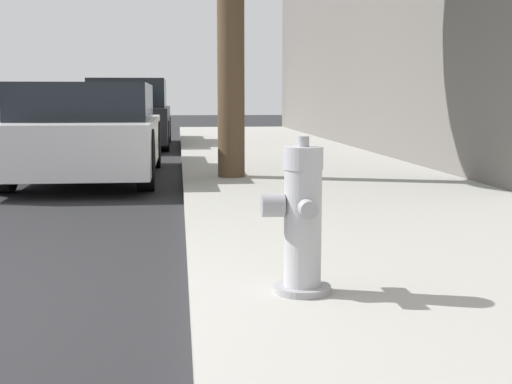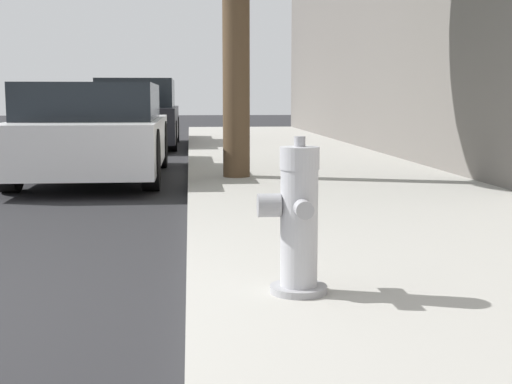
% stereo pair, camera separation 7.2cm
% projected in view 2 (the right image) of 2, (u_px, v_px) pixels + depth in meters
% --- Properties ---
extents(fire_hydrant, '(0.35, 0.37, 0.78)m').
position_uv_depth(fire_hydrant, '(298.00, 222.00, 3.50)').
color(fire_hydrant, '#97979C').
rests_on(fire_hydrant, sidewalk_slab).
extents(parked_car_near, '(1.80, 4.41, 1.25)m').
position_uv_depth(parked_car_near, '(95.00, 132.00, 9.45)').
color(parked_car_near, silver).
rests_on(parked_car_near, ground_plane).
extents(parked_car_mid, '(1.71, 4.59, 1.46)m').
position_uv_depth(parked_car_mid, '(138.00, 115.00, 15.48)').
color(parked_car_mid, black).
rests_on(parked_car_mid, ground_plane).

